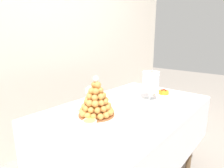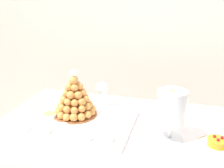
{
  "view_description": "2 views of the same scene",
  "coord_description": "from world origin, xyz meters",
  "views": [
    {
      "loc": [
        -1.06,
        -0.75,
        1.22
      ],
      "look_at": [
        -0.19,
        -0.01,
        0.94
      ],
      "focal_mm": 30.16,
      "sensor_mm": 36.0,
      "label": 1
    },
    {
      "loc": [
        0.27,
        -1.16,
        1.36
      ],
      "look_at": [
        -0.07,
        0.05,
        0.93
      ],
      "focal_mm": 42.37,
      "sensor_mm": 36.0,
      "label": 2
    }
  ],
  "objects": [
    {
      "name": "dessert_cup_centre",
      "position": [
        -0.24,
        -0.17,
        0.76
      ],
      "size": [
        0.05,
        0.05,
        0.06
      ],
      "color": "silver",
      "rests_on": "serving_tray"
    },
    {
      "name": "serving_tray",
      "position": [
        -0.24,
        -0.03,
        0.73
      ],
      "size": [
        0.58,
        0.43,
        0.02
      ],
      "color": "white",
      "rests_on": "buffet_table"
    },
    {
      "name": "backdrop_wall",
      "position": [
        0.0,
        1.14,
        1.25
      ],
      "size": [
        4.8,
        0.1,
        2.5
      ],
      "primitive_type": "cube",
      "color": "silver",
      "rests_on": "ground_plane"
    },
    {
      "name": "buffet_table",
      "position": [
        0.0,
        0.0,
        0.61
      ],
      "size": [
        1.31,
        0.8,
        0.73
      ],
      "color": "brown",
      "rests_on": "ground_plane"
    },
    {
      "name": "dessert_cup_right",
      "position": [
        -0.03,
        -0.16,
        0.76
      ],
      "size": [
        0.05,
        0.05,
        0.05
      ],
      "color": "silver",
      "rests_on": "serving_tray"
    },
    {
      "name": "wine_glass",
      "position": [
        -0.18,
        0.21,
        0.84
      ],
      "size": [
        0.07,
        0.07,
        0.15
      ],
      "color": "silver",
      "rests_on": "buffet_table"
    },
    {
      "name": "dessert_cup_mid_right",
      "position": [
        -0.13,
        -0.17,
        0.76
      ],
      "size": [
        0.05,
        0.05,
        0.05
      ],
      "color": "silver",
      "rests_on": "serving_tray"
    },
    {
      "name": "creme_brulee_ramekin",
      "position": [
        -0.39,
        -0.02,
        0.75
      ],
      "size": [
        0.08,
        0.08,
        0.02
      ],
      "color": "white",
      "rests_on": "serving_tray"
    },
    {
      "name": "fruit_tart_plate",
      "position": [
        0.44,
        -0.07,
        0.74
      ],
      "size": [
        0.18,
        0.18,
        0.05
      ],
      "color": "white",
      "rests_on": "buffet_table"
    },
    {
      "name": "macaron_goblet",
      "position": [
        0.24,
        -0.05,
        0.88
      ],
      "size": [
        0.13,
        0.13,
        0.25
      ],
      "color": "white",
      "rests_on": "buffet_table"
    },
    {
      "name": "dessert_cup_left",
      "position": [
        -0.45,
        -0.18,
        0.76
      ],
      "size": [
        0.06,
        0.06,
        0.05
      ],
      "color": "silver",
      "rests_on": "serving_tray"
    },
    {
      "name": "croquembouche",
      "position": [
        -0.27,
        0.05,
        0.83
      ],
      "size": [
        0.23,
        0.23,
        0.26
      ],
      "color": "brown",
      "rests_on": "serving_tray"
    },
    {
      "name": "dessert_cup_mid_left",
      "position": [
        -0.34,
        -0.17,
        0.76
      ],
      "size": [
        0.06,
        0.06,
        0.05
      ],
      "color": "silver",
      "rests_on": "serving_tray"
    }
  ]
}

